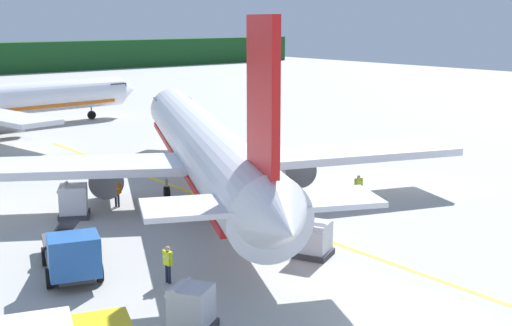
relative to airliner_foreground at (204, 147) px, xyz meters
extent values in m
cube|color=#A8A8A3|center=(-4.50, 27.08, -3.49)|extent=(240.00, 320.00, 0.20)
cylinder|color=silver|center=(0.24, 0.51, 0.11)|extent=(18.89, 34.14, 3.80)
cone|color=silver|center=(8.49, 17.85, 0.11)|extent=(4.29, 3.72, 3.61)
cone|color=silver|center=(-8.17, -17.19, 0.51)|extent=(4.29, 4.28, 3.23)
cube|color=#192333|center=(7.54, 15.87, 0.96)|extent=(3.95, 3.55, 0.60)
cube|color=silver|center=(-8.87, 2.63, -0.56)|extent=(16.16, 12.44, 0.50)
cylinder|color=slate|center=(-5.62, 3.08, -1.76)|extent=(3.36, 3.83, 2.20)
cube|color=silver|center=(7.64, -5.22, -0.56)|extent=(16.69, 9.85, 0.50)
cylinder|color=slate|center=(5.94, -2.41, -1.76)|extent=(3.36, 3.83, 2.20)
cube|color=red|center=(-6.84, -14.39, 5.26)|extent=(2.21, 4.13, 6.50)
cube|color=silver|center=(-6.84, -14.39, 0.51)|extent=(10.77, 7.36, 0.24)
cube|color=red|center=(0.24, 0.51, -0.94)|extent=(17.17, 30.81, 0.36)
cylinder|color=black|center=(6.12, 12.87, -2.84)|extent=(0.79, 1.14, 1.10)
cylinder|color=gray|center=(6.12, 12.87, -2.04)|extent=(0.20, 0.20, 0.50)
cylinder|color=black|center=(-2.75, 0.28, -2.84)|extent=(0.79, 1.14, 1.10)
cylinder|color=gray|center=(-2.75, 0.28, -2.04)|extent=(0.20, 0.20, 0.50)
cylinder|color=black|center=(1.95, -1.96, -2.84)|extent=(0.79, 1.14, 1.10)
cylinder|color=gray|center=(1.95, -1.96, -2.04)|extent=(0.20, 0.20, 0.50)
cone|color=silver|center=(14.80, 38.06, -0.25)|extent=(2.37, 3.38, 3.24)
cube|color=#192333|center=(12.83, 37.92, 0.52)|extent=(2.35, 3.04, 0.54)
cube|color=silver|center=(-3.61, 28.58, -0.85)|extent=(6.71, 14.88, 0.45)
cylinder|color=slate|center=(-2.17, 31.14, -1.92)|extent=(3.00, 2.16, 1.97)
cylinder|color=black|center=(9.86, 37.72, -2.90)|extent=(1.01, 0.38, 0.99)
cylinder|color=gray|center=(9.86, 37.72, -2.18)|extent=(0.18, 0.18, 0.45)
cube|color=#2659A5|center=(-13.30, -9.15, -1.89)|extent=(2.66, 2.40, 1.80)
cube|color=#192333|center=(-13.57, -9.96, -1.53)|extent=(1.78, 0.66, 0.94)
cube|color=#4C4C51|center=(-12.24, -5.97, -2.67)|extent=(3.63, 5.34, 0.24)
cube|color=#2D2D33|center=(-12.12, -5.59, -1.69)|extent=(2.44, 5.06, 2.13)
cube|color=#262628|center=(-12.53, -6.83, -2.87)|extent=(3.57, 6.84, 0.16)
cylinder|color=black|center=(-12.16, -9.21, -2.94)|extent=(0.55, 0.94, 0.90)
cylinder|color=black|center=(-14.25, -8.52, -2.94)|extent=(0.55, 0.94, 0.90)
cylinder|color=black|center=(-11.20, -6.32, -2.94)|extent=(0.55, 0.94, 0.90)
cylinder|color=black|center=(-13.29, -5.63, -2.94)|extent=(0.55, 0.94, 0.90)
cube|color=#333338|center=(-2.28, -12.92, -3.24)|extent=(2.30, 2.30, 0.30)
cube|color=#B2B7C1|center=(-2.28, -12.92, -2.35)|extent=(2.03, 2.03, 1.48)
cube|color=#B2B7C1|center=(-2.76, -13.15, -1.76)|extent=(1.22, 1.66, 0.56)
cube|color=#B2B7C1|center=(-11.65, -15.99, -2.35)|extent=(1.97, 1.97, 1.49)
cube|color=#B2B7C1|center=(-11.91, -15.56, -1.75)|extent=(1.55, 1.26, 0.54)
cube|color=#333338|center=(-8.79, 1.06, -3.24)|extent=(2.42, 2.42, 0.30)
cube|color=silver|center=(-8.79, 1.06, -2.26)|extent=(2.15, 2.15, 1.67)
cube|color=silver|center=(-9.27, 1.32, -1.57)|extent=(1.33, 1.71, 0.57)
cylinder|color=#191E33|center=(-5.64, 1.40, -2.96)|extent=(0.14, 0.14, 0.87)
cylinder|color=#191E33|center=(-5.76, 1.54, -2.96)|extent=(0.14, 0.14, 0.87)
cube|color=orange|center=(-5.70, 1.47, -2.20)|extent=(0.46, 0.48, 0.65)
cube|color=silver|center=(-5.70, 1.47, -2.17)|extent=(0.47, 0.49, 0.06)
sphere|color=tan|center=(-5.70, 1.47, -1.76)|extent=(0.23, 0.23, 0.23)
cylinder|color=orange|center=(-5.52, 1.27, -2.17)|extent=(0.09, 0.09, 0.62)
cylinder|color=orange|center=(-5.88, 1.67, -2.17)|extent=(0.09, 0.09, 0.62)
cylinder|color=#191E33|center=(7.61, -6.99, -2.98)|extent=(0.14, 0.14, 0.81)
cylinder|color=#191E33|center=(7.43, -6.94, -2.98)|extent=(0.14, 0.14, 0.81)
cube|color=#CCE519|center=(7.52, -6.97, -2.27)|extent=(0.49, 0.34, 0.61)
cube|color=silver|center=(7.52, -6.97, -2.24)|extent=(0.50, 0.36, 0.06)
sphere|color=tan|center=(7.52, -6.97, -1.86)|extent=(0.22, 0.22, 0.22)
cylinder|color=#CCE519|center=(7.78, -7.05, -2.24)|extent=(0.09, 0.09, 0.58)
cylinder|color=#CCE519|center=(7.26, -6.88, -2.24)|extent=(0.09, 0.09, 0.58)
cylinder|color=#191E33|center=(-9.83, -11.23, -2.96)|extent=(0.14, 0.14, 0.86)
cylinder|color=#191E33|center=(-9.81, -11.40, -2.96)|extent=(0.14, 0.14, 0.86)
cube|color=#CCE519|center=(-9.82, -11.32, -2.21)|extent=(0.28, 0.47, 0.65)
cube|color=silver|center=(-9.82, -11.32, -2.17)|extent=(0.29, 0.48, 0.06)
sphere|color=tan|center=(-9.82, -11.32, -1.77)|extent=(0.23, 0.23, 0.23)
cylinder|color=#CCE519|center=(-9.86, -11.05, -2.17)|extent=(0.09, 0.09, 0.61)
cylinder|color=#CCE519|center=(-9.78, -11.58, -2.17)|extent=(0.09, 0.09, 0.61)
cube|color=yellow|center=(-0.04, -4.49, -3.39)|extent=(0.30, 60.00, 0.01)
camera|label=1|loc=(-24.74, -36.07, 8.35)|focal=47.14mm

